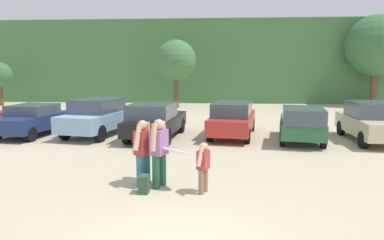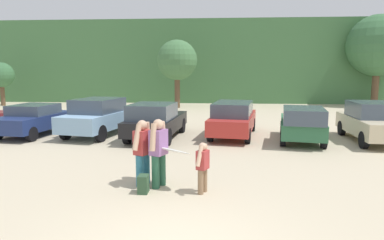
# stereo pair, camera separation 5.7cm
# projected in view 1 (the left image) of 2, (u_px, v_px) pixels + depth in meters

# --- Properties ---
(hillside_ridge) EXTENTS (108.00, 12.00, 7.47)m
(hillside_ridge) POSITION_uv_depth(u_px,v_px,m) (211.00, 63.00, 37.42)
(hillside_ridge) COLOR #427042
(hillside_ridge) RESTS_ON ground_plane
(tree_far_left) EXTENTS (2.08, 2.08, 3.62)m
(tree_far_left) POSITION_uv_depth(u_px,v_px,m) (0.00, 75.00, 29.60)
(tree_far_left) COLOR brown
(tree_far_left) RESTS_ON ground_plane
(tree_far_right) EXTENTS (3.16, 3.16, 5.34)m
(tree_far_right) POSITION_uv_depth(u_px,v_px,m) (176.00, 60.00, 27.91)
(tree_far_right) COLOR brown
(tree_far_right) RESTS_ON ground_plane
(tree_right) EXTENTS (5.03, 5.03, 7.49)m
(tree_right) POSITION_uv_depth(u_px,v_px,m) (377.00, 46.00, 29.18)
(tree_right) COLOR brown
(tree_right) RESTS_ON ground_plane
(parked_car_navy) EXTENTS (2.32, 4.13, 1.43)m
(parked_car_navy) POSITION_uv_depth(u_px,v_px,m) (32.00, 119.00, 16.41)
(parked_car_navy) COLOR navy
(parked_car_navy) RESTS_ON ground_plane
(parked_car_sky_blue) EXTENTS (2.74, 4.91, 1.71)m
(parked_car_sky_blue) POSITION_uv_depth(u_px,v_px,m) (99.00, 116.00, 16.51)
(parked_car_sky_blue) COLOR #84ADD1
(parked_car_sky_blue) RESTS_ON ground_plane
(parked_car_black) EXTENTS (2.28, 4.74, 1.59)m
(parked_car_black) POSITION_uv_depth(u_px,v_px,m) (155.00, 120.00, 15.62)
(parked_car_black) COLOR black
(parked_car_black) RESTS_ON ground_plane
(parked_car_red) EXTENTS (2.45, 4.89, 1.58)m
(parked_car_red) POSITION_uv_depth(u_px,v_px,m) (233.00, 118.00, 16.20)
(parked_car_red) COLOR #B72D28
(parked_car_red) RESTS_ON ground_plane
(parked_car_forest_green) EXTENTS (2.34, 4.32, 1.52)m
(parked_car_forest_green) POSITION_uv_depth(u_px,v_px,m) (302.00, 123.00, 14.85)
(parked_car_forest_green) COLOR #2D6642
(parked_car_forest_green) RESTS_ON ground_plane
(parked_car_champagne) EXTENTS (2.00, 4.42, 1.68)m
(parked_car_champagne) POSITION_uv_depth(u_px,v_px,m) (372.00, 121.00, 15.02)
(parked_car_champagne) COLOR beige
(parked_car_champagne) RESTS_ON ground_plane
(person_adult) EXTENTS (0.47, 0.73, 1.78)m
(person_adult) POSITION_uv_depth(u_px,v_px,m) (159.00, 149.00, 9.16)
(person_adult) COLOR #26593F
(person_adult) RESTS_ON ground_plane
(person_child) EXTENTS (0.34, 0.58, 1.27)m
(person_child) POSITION_uv_depth(u_px,v_px,m) (203.00, 165.00, 8.73)
(person_child) COLOR #8C6B4C
(person_child) RESTS_ON ground_plane
(person_companion) EXTENTS (0.46, 0.73, 1.73)m
(person_companion) POSITION_uv_depth(u_px,v_px,m) (143.00, 149.00, 9.31)
(person_companion) COLOR teal
(person_companion) RESTS_ON ground_plane
(surfboard_white) EXTENTS (1.79, 1.48, 0.23)m
(surfboard_white) POSITION_uv_depth(u_px,v_px,m) (163.00, 148.00, 9.30)
(surfboard_white) COLOR white
(backpack_dropped) EXTENTS (0.24, 0.34, 0.45)m
(backpack_dropped) POSITION_uv_depth(u_px,v_px,m) (144.00, 184.00, 8.79)
(backpack_dropped) COLOR #2D4C33
(backpack_dropped) RESTS_ON ground_plane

